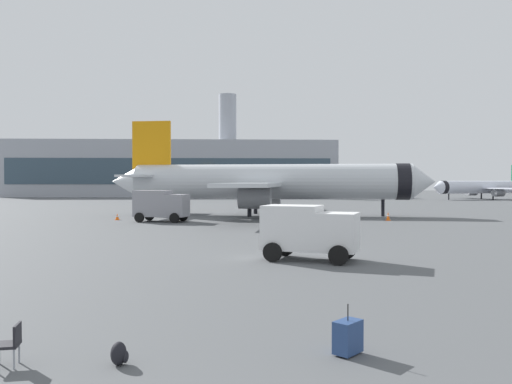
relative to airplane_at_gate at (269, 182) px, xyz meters
The scene contains 10 objects.
airplane_at_gate is the anchor object (origin of this frame).
airplane_taxiing 67.25m from the airplane_at_gate, 45.17° to the left, with size 24.00×21.88×7.16m.
service_truck 13.67m from the airplane_at_gate, 141.46° to the right, with size 5.19×3.48×2.90m.
cargo_van 32.29m from the airplane_at_gate, 90.60° to the right, with size 4.83×3.65×2.60m.
safety_cone_near 13.84m from the airplane_at_gate, 36.28° to the right, with size 0.44×0.44×0.83m.
safety_cone_mid 16.58m from the airplane_at_gate, 158.22° to the right, with size 0.44×0.44×0.61m.
rolling_suitcase 45.69m from the airplane_at_gate, 91.84° to the right, with size 0.74×0.74×1.10m.
traveller_backpack 46.52m from the airplane_at_gate, 97.76° to the right, with size 0.36×0.40×0.48m.
gate_chair 46.82m from the airplane_at_gate, 100.42° to the right, with size 0.54×0.54×0.86m.
terminal_building 76.48m from the airplane_at_gate, 103.96° to the left, with size 79.35×18.59×25.51m.
Camera 1 is at (0.07, -4.90, 3.76)m, focal length 36.42 mm.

